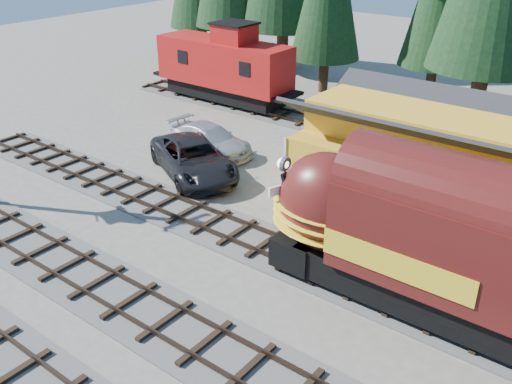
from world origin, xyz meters
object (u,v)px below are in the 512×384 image
Objects in this scene: locomotive at (489,265)px; pickup_truck_b at (210,139)px; caboose at (225,66)px; depot at (440,158)px; pickup_truck_a at (194,159)px.

pickup_truck_b is (-17.31, 6.26, -1.83)m from locomotive.
caboose is at bearing 148.46° from locomotive.
caboose is (-18.60, 7.50, -0.33)m from depot.
depot is 1.92× the size of pickup_truck_a.
pickup_truck_a is (6.90, -10.59, -1.71)m from caboose.
locomotive is 3.01× the size of pickup_truck_b.
pickup_truck_a is (-11.70, -3.09, -2.04)m from depot.
caboose reaches higher than depot.
caboose reaches higher than pickup_truck_b.
caboose reaches higher than locomotive.
pickup_truck_b is at bearing 160.11° from locomotive.
caboose is (-22.81, 14.00, 0.00)m from locomotive.
locomotive is 2.49× the size of pickup_truck_a.
depot is 2.32× the size of pickup_truck_b.
pickup_truck_a reaches higher than pickup_truck_b.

